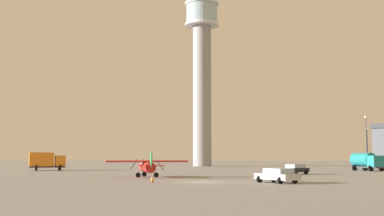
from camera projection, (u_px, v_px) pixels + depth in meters
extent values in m
plane|color=gray|center=(202.00, 182.00, 49.61)|extent=(400.00, 400.00, 0.00)
cylinder|color=gray|center=(202.00, 95.00, 125.01)|extent=(4.47, 4.47, 34.56)
cylinder|color=silver|center=(202.00, 25.00, 126.64)|extent=(8.43, 8.43, 0.60)
cylinder|color=#99B7C6|center=(202.00, 14.00, 126.89)|extent=(7.76, 7.76, 4.75)
cylinder|color=silver|center=(202.00, 4.00, 127.13)|extent=(8.43, 8.43, 0.50)
cylinder|color=red|center=(147.00, 167.00, 60.31)|extent=(2.40, 6.18, 1.20)
cone|color=#38383D|center=(143.00, 167.00, 63.47)|extent=(1.00, 1.03, 0.84)
cube|color=#38383D|center=(143.00, 167.00, 63.47)|extent=(0.11, 0.08, 1.85)
cube|color=red|center=(147.00, 161.00, 60.65)|extent=(9.81, 3.39, 0.19)
cylinder|color=#287A42|center=(160.00, 165.00, 60.97)|extent=(0.95, 0.27, 1.32)
cylinder|color=#287A42|center=(134.00, 165.00, 60.27)|extent=(0.95, 0.27, 1.32)
cube|color=#99B7C6|center=(146.00, 164.00, 61.47)|extent=(1.16, 1.24, 0.68)
cone|color=red|center=(151.00, 167.00, 57.15)|extent=(1.16, 1.51, 0.90)
cube|color=#287A42|center=(151.00, 160.00, 57.22)|extent=(0.33, 1.07, 1.65)
cube|color=red|center=(151.00, 166.00, 57.16)|extent=(3.03, 1.45, 0.10)
cylinder|color=black|center=(144.00, 174.00, 62.49)|extent=(0.60, 0.27, 0.58)
cylinder|color=black|center=(156.00, 175.00, 60.28)|extent=(0.60, 0.27, 0.58)
cylinder|color=black|center=(138.00, 175.00, 59.80)|extent=(0.60, 0.27, 0.58)
cube|color=#38383D|center=(47.00, 167.00, 87.83)|extent=(6.28, 3.74, 0.24)
cube|color=orange|center=(60.00, 161.00, 88.63)|extent=(2.36, 2.90, 1.83)
cube|color=#99B7C6|center=(65.00, 159.00, 88.92)|extent=(0.73, 2.05, 0.92)
cube|color=orange|center=(41.00, 159.00, 87.62)|extent=(4.57, 3.61, 2.35)
cylinder|color=black|center=(59.00, 167.00, 89.56)|extent=(0.57, 1.04, 1.00)
cylinder|color=black|center=(60.00, 168.00, 87.45)|extent=(0.57, 1.04, 1.00)
cylinder|color=black|center=(36.00, 167.00, 88.29)|extent=(0.57, 1.04, 1.00)
cylinder|color=black|center=(37.00, 168.00, 86.17)|extent=(0.57, 1.04, 1.00)
cube|color=#38383D|center=(367.00, 167.00, 85.51)|extent=(4.03, 6.37, 0.24)
cube|color=teal|center=(376.00, 161.00, 83.60)|extent=(2.94, 2.48, 1.82)
cube|color=#99B7C6|center=(380.00, 159.00, 82.90)|extent=(2.01, 0.83, 0.91)
cylinder|color=teal|center=(363.00, 160.00, 86.55)|extent=(3.60, 4.62, 2.30)
cylinder|color=black|center=(382.00, 168.00, 83.97)|extent=(1.03, 0.61, 1.00)
cylinder|color=black|center=(371.00, 168.00, 83.12)|extent=(1.03, 0.61, 1.00)
cylinder|color=black|center=(365.00, 168.00, 87.60)|extent=(1.03, 0.61, 1.00)
cylinder|color=black|center=(355.00, 168.00, 86.75)|extent=(1.03, 0.61, 1.00)
cube|color=#B7BABF|center=(277.00, 177.00, 47.78)|extent=(3.86, 4.92, 0.55)
cube|color=#99B7C6|center=(278.00, 171.00, 47.63)|extent=(2.72, 3.07, 0.50)
cylinder|color=black|center=(260.00, 179.00, 48.62)|extent=(0.65, 0.46, 0.64)
cylinder|color=black|center=(274.00, 179.00, 49.49)|extent=(0.65, 0.46, 0.64)
cylinder|color=black|center=(280.00, 180.00, 46.02)|extent=(0.65, 0.46, 0.64)
cylinder|color=black|center=(295.00, 180.00, 46.89)|extent=(0.65, 0.46, 0.64)
cube|color=black|center=(294.00, 170.00, 69.67)|extent=(4.55, 4.29, 0.55)
cube|color=#99B7C6|center=(295.00, 166.00, 69.87)|extent=(2.95, 2.86, 0.50)
cylinder|color=black|center=(293.00, 172.00, 68.05)|extent=(0.55, 0.60, 0.64)
cylinder|color=black|center=(283.00, 172.00, 69.26)|extent=(0.55, 0.60, 0.64)
cylinder|color=black|center=(306.00, 172.00, 70.02)|extent=(0.55, 0.60, 0.64)
cylinder|color=black|center=(296.00, 172.00, 71.24)|extent=(0.55, 0.60, 0.64)
cylinder|color=#38383D|center=(367.00, 149.00, 98.33)|extent=(0.18, 0.18, 7.47)
sphere|color=#F9E5B2|center=(367.00, 129.00, 98.70)|extent=(0.44, 0.44, 0.44)
cylinder|color=#38383D|center=(366.00, 144.00, 92.48)|extent=(0.18, 0.18, 9.33)
sphere|color=#F9E5B2|center=(366.00, 117.00, 92.94)|extent=(0.44, 0.44, 0.44)
cube|color=black|center=(152.00, 182.00, 48.98)|extent=(0.36, 0.36, 0.04)
cone|color=orange|center=(152.00, 178.00, 49.02)|extent=(0.30, 0.30, 0.67)
cylinder|color=white|center=(152.00, 178.00, 49.02)|extent=(0.21, 0.21, 0.08)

